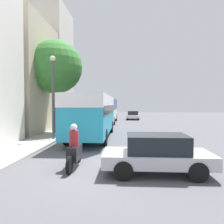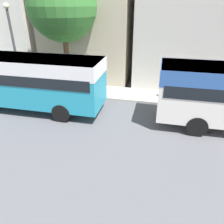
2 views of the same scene
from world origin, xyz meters
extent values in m
plane|color=#515156|center=(0.00, 0.00, 0.00)|extent=(120.00, 120.00, 0.00)
cube|color=#BCAD93|center=(-9.12, 9.91, 4.74)|extent=(5.83, 6.67, 9.48)
cube|color=beige|center=(-9.59, 16.74, 6.72)|extent=(6.78, 6.01, 13.43)
cube|color=teal|center=(-1.88, 7.69, 1.79)|extent=(2.47, 9.96, 2.58)
cube|color=white|center=(-1.88, 7.69, 2.70)|extent=(2.49, 10.01, 0.78)
cube|color=black|center=(-1.88, 7.69, 2.12)|extent=(2.52, 9.56, 0.57)
cylinder|color=black|center=(-3.01, 10.78, 0.50)|extent=(0.28, 1.00, 1.00)
cylinder|color=black|center=(-0.74, 10.78, 0.50)|extent=(0.28, 1.00, 1.00)
cylinder|color=black|center=(-3.01, 4.61, 0.50)|extent=(0.28, 1.00, 1.00)
cylinder|color=black|center=(-0.74, 4.61, 0.50)|extent=(0.28, 1.00, 1.00)
cube|color=silver|center=(-1.99, 20.76, 1.81)|extent=(2.42, 10.09, 2.62)
cube|color=#2D569E|center=(-1.99, 20.76, 2.73)|extent=(2.44, 10.14, 0.79)
cube|color=black|center=(-1.99, 20.76, 2.14)|extent=(2.47, 9.69, 0.58)
cylinder|color=black|center=(-3.11, 23.88, 0.50)|extent=(0.28, 1.00, 1.00)
cylinder|color=black|center=(-0.88, 23.88, 0.50)|extent=(0.28, 1.00, 1.00)
cylinder|color=black|center=(-3.11, 17.63, 0.50)|extent=(0.28, 1.00, 1.00)
cylinder|color=black|center=(-0.88, 17.63, 0.50)|extent=(0.28, 1.00, 1.00)
cube|color=black|center=(-1.50, 0.09, 0.59)|extent=(0.38, 1.10, 0.55)
cylinder|color=black|center=(-1.50, 0.89, 0.32)|extent=(0.10, 0.64, 0.64)
cylinder|color=black|center=(-1.50, -0.71, 0.32)|extent=(0.12, 0.64, 0.64)
cylinder|color=maroon|center=(-1.50, -0.01, 1.17)|extent=(0.36, 0.36, 0.60)
sphere|color=silver|center=(-1.50, -0.01, 1.60)|extent=(0.26, 0.26, 0.26)
cube|color=silver|center=(1.71, 27.23, 0.53)|extent=(1.85, 4.47, 0.43)
cube|color=black|center=(1.71, 27.23, 1.06)|extent=(1.63, 2.46, 0.61)
cylinder|color=black|center=(2.56, 25.85, 0.32)|extent=(0.22, 0.64, 0.64)
cylinder|color=black|center=(0.86, 25.85, 0.32)|extent=(0.22, 0.64, 0.64)
cylinder|color=black|center=(2.56, 28.62, 0.32)|extent=(0.22, 0.64, 0.64)
cylinder|color=black|center=(0.86, 28.62, 0.32)|extent=(0.22, 0.64, 0.64)
cube|color=#B7B7BC|center=(1.60, -0.43, 0.54)|extent=(3.83, 1.74, 0.45)
cube|color=black|center=(1.60, -0.43, 1.08)|extent=(2.11, 1.53, 0.63)
cylinder|color=black|center=(2.79, 0.37, 0.32)|extent=(0.64, 0.22, 0.64)
cylinder|color=black|center=(2.79, -1.23, 0.32)|extent=(0.64, 0.22, 0.64)
cylinder|color=black|center=(0.41, 0.37, 0.32)|extent=(0.64, 0.22, 0.64)
cylinder|color=black|center=(0.41, -1.23, 0.32)|extent=(0.64, 0.22, 0.64)
cylinder|color=#232838|center=(-4.83, 16.37, 0.58)|extent=(0.31, 0.31, 0.86)
cylinder|color=#4C6B4C|center=(-4.83, 16.37, 1.37)|extent=(0.39, 0.39, 0.72)
sphere|color=tan|center=(-4.83, 16.37, 1.84)|extent=(0.23, 0.23, 0.23)
cylinder|color=brown|center=(-5.21, 9.37, 2.03)|extent=(0.36, 0.36, 3.75)
sphere|color=#387A33|center=(-5.21, 9.37, 5.52)|extent=(4.33, 4.33, 4.33)
cylinder|color=#47474C|center=(-4.35, 6.08, 2.76)|extent=(0.16, 0.16, 5.22)
sphere|color=beige|center=(-4.35, 6.08, 5.52)|extent=(0.36, 0.36, 0.36)
camera|label=1|loc=(0.46, -8.25, 2.48)|focal=35.00mm
camera|label=2|loc=(8.69, 15.66, 5.81)|focal=35.00mm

